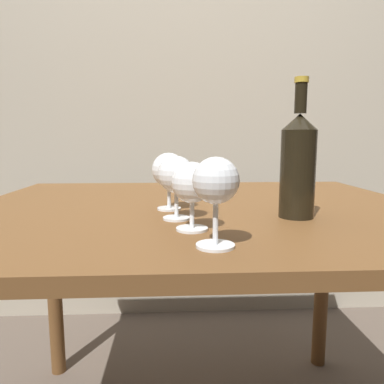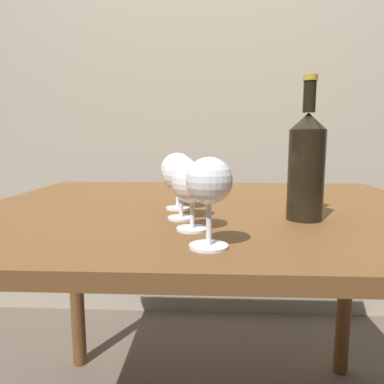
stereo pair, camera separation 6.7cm
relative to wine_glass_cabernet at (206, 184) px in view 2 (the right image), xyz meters
name	(u,v)px [view 2 (the right image)]	position (x,y,z in m)	size (l,w,h in m)	color
back_wall	(210,68)	(0.00, 1.33, 0.43)	(5.00, 0.08, 2.60)	#B2A893
dining_table	(209,239)	(0.00, 0.38, -0.20)	(1.21, 0.99, 0.77)	brown
wine_glass_cabernet	(206,184)	(0.00, 0.00, 0.00)	(0.08, 0.08, 0.15)	white
wine_glass_merlot	(192,184)	(-0.03, 0.11, -0.02)	(0.08, 0.08, 0.13)	white
wine_glass_white	(181,176)	(-0.06, 0.21, -0.01)	(0.08, 0.08, 0.14)	white
wine_glass_pinot	(177,171)	(-0.07, 0.32, -0.01)	(0.08, 0.08, 0.14)	white
wine_bottle	(306,164)	(0.21, 0.21, 0.02)	(0.08, 0.08, 0.30)	black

